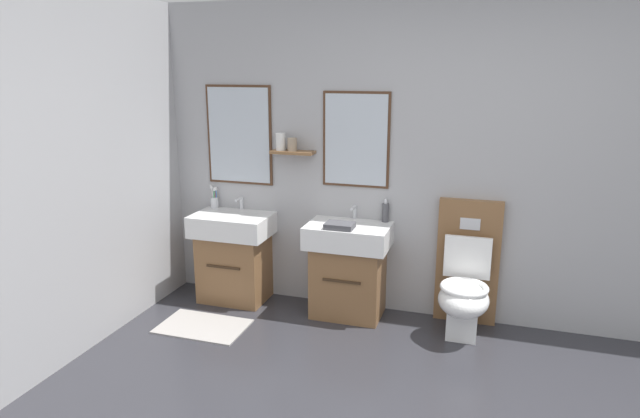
# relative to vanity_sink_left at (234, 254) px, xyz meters

# --- Properties ---
(wall_back) EXTENTS (5.09, 0.27, 2.50)m
(wall_back) POSITION_rel_vanity_sink_left_xyz_m (1.79, 0.25, 0.84)
(wall_back) COLOR #A8A8AA
(wall_back) RESTS_ON ground
(bath_mat) EXTENTS (0.68, 0.44, 0.01)m
(bath_mat) POSITION_rel_vanity_sink_left_xyz_m (0.00, -0.58, -0.41)
(bath_mat) COLOR #9E9993
(bath_mat) RESTS_ON ground
(vanity_sink_left) EXTENTS (0.66, 0.47, 0.77)m
(vanity_sink_left) POSITION_rel_vanity_sink_left_xyz_m (0.00, 0.00, 0.00)
(vanity_sink_left) COLOR brown
(vanity_sink_left) RESTS_ON ground
(tap_on_left_sink) EXTENTS (0.03, 0.13, 0.11)m
(tap_on_left_sink) POSITION_rel_vanity_sink_left_xyz_m (-0.00, 0.17, 0.43)
(tap_on_left_sink) COLOR silver
(tap_on_left_sink) RESTS_ON vanity_sink_left
(vanity_sink_right) EXTENTS (0.66, 0.47, 0.77)m
(vanity_sink_right) POSITION_rel_vanity_sink_left_xyz_m (1.02, 0.00, 0.00)
(vanity_sink_right) COLOR brown
(vanity_sink_right) RESTS_ON ground
(tap_on_right_sink) EXTENTS (0.03, 0.13, 0.11)m
(tap_on_right_sink) POSITION_rel_vanity_sink_left_xyz_m (1.02, 0.17, 0.43)
(tap_on_right_sink) COLOR silver
(tap_on_right_sink) RESTS_ON vanity_sink_right
(toilet) EXTENTS (0.48, 0.62, 1.00)m
(toilet) POSITION_rel_vanity_sink_left_xyz_m (1.95, -0.01, -0.04)
(toilet) COLOR brown
(toilet) RESTS_ON ground
(toothbrush_cup) EXTENTS (0.07, 0.07, 0.20)m
(toothbrush_cup) POSITION_rel_vanity_sink_left_xyz_m (-0.25, 0.15, 0.42)
(toothbrush_cup) COLOR silver
(toothbrush_cup) RESTS_ON vanity_sink_left
(soap_dispenser) EXTENTS (0.06, 0.06, 0.19)m
(soap_dispenser) POSITION_rel_vanity_sink_left_xyz_m (1.28, 0.16, 0.44)
(soap_dispenser) COLOR #4C4C51
(soap_dispenser) RESTS_ON vanity_sink_right
(folded_hand_towel) EXTENTS (0.22, 0.16, 0.04)m
(folded_hand_towel) POSITION_rel_vanity_sink_left_xyz_m (0.98, -0.13, 0.38)
(folded_hand_towel) COLOR #47474C
(folded_hand_towel) RESTS_ON vanity_sink_right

